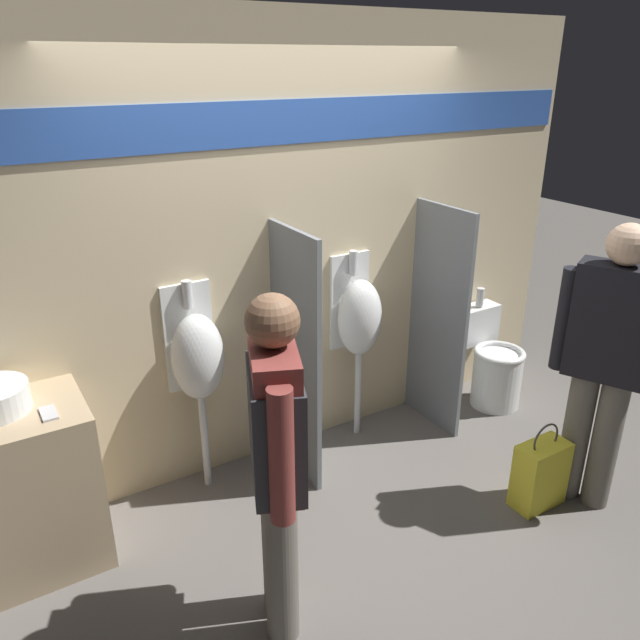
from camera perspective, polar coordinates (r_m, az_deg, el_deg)
name	(u,v)px	position (r m, az deg, el deg)	size (l,w,h in m)	color
ground_plane	(334,486)	(3.97, 1.32, -14.96)	(16.00, 16.00, 0.00)	#5B5651
display_wall	(283,249)	(3.81, -3.38, 6.50)	(4.46, 0.07, 2.70)	beige
sink_counter	(3,497)	(3.54, -26.97, -14.20)	(0.88, 0.54, 0.88)	tan
cell_phone	(49,413)	(3.22, -23.57, -7.82)	(0.07, 0.14, 0.01)	#B7B7BC
divider_near_counter	(296,357)	(3.72, -2.24, -3.42)	(0.03, 0.55, 1.57)	slate
divider_mid	(438,320)	(4.32, 10.74, 0.03)	(0.03, 0.55, 1.57)	slate
urinal_near_counter	(197,357)	(3.61, -11.18, -3.31)	(0.31, 0.27, 1.30)	silver
urinal_far	(359,318)	(4.07, 3.55, 0.23)	(0.31, 0.27, 1.30)	silver
toilet	(492,365)	(4.87, 15.45, -3.96)	(0.38, 0.54, 0.86)	silver
person_in_vest	(276,449)	(2.63, -4.01, -11.69)	(0.35, 0.53, 1.63)	#666056
person_with_lanyard	(606,359)	(3.73, 24.71, -3.22)	(0.35, 0.54, 1.67)	#666056
shopping_bag	(540,474)	(3.93, 19.48, -13.12)	(0.31, 0.17, 0.54)	yellow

